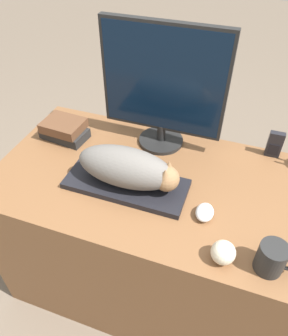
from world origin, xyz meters
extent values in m
cube|color=brown|center=(0.00, 0.34, 0.37)|extent=(1.29, 0.69, 0.74)
cube|color=black|center=(-0.10, 0.27, 0.75)|extent=(0.46, 0.19, 0.02)
ellipsoid|color=#66605B|center=(-0.10, 0.27, 0.83)|extent=(0.36, 0.15, 0.15)
sphere|color=olive|center=(0.05, 0.27, 0.83)|extent=(0.09, 0.09, 0.09)
cone|color=olive|center=(0.05, 0.25, 0.87)|extent=(0.03, 0.03, 0.04)
cone|color=olive|center=(0.05, 0.30, 0.87)|extent=(0.03, 0.03, 0.04)
cylinder|color=black|center=(-0.06, 0.58, 0.74)|extent=(0.19, 0.19, 0.02)
cylinder|color=black|center=(-0.06, 0.58, 0.79)|extent=(0.04, 0.04, 0.07)
cube|color=black|center=(-0.06, 0.58, 1.03)|extent=(0.50, 0.03, 0.44)
cube|color=black|center=(-0.06, 0.57, 1.03)|extent=(0.47, 0.01, 0.41)
ellipsoid|color=silver|center=(0.21, 0.23, 0.76)|extent=(0.06, 0.08, 0.04)
cylinder|color=black|center=(0.43, 0.10, 0.79)|extent=(0.09, 0.09, 0.10)
torus|color=black|center=(0.47, 0.10, 0.79)|extent=(0.07, 0.01, 0.07)
sphere|color=beige|center=(0.29, 0.08, 0.77)|extent=(0.08, 0.08, 0.08)
cube|color=black|center=(0.40, 0.65, 0.79)|extent=(0.06, 0.03, 0.11)
cube|color=black|center=(0.40, 0.63, 0.78)|extent=(0.04, 0.00, 0.05)
cube|color=black|center=(-0.47, 0.47, 0.76)|extent=(0.21, 0.14, 0.04)
cube|color=brown|center=(-0.47, 0.47, 0.80)|extent=(0.18, 0.15, 0.04)
camera|label=1|loc=(0.26, -0.53, 1.62)|focal=35.00mm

